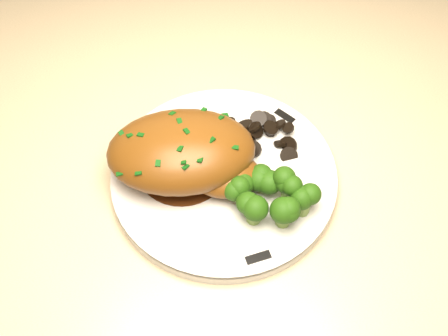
{
  "coord_description": "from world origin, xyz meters",
  "views": [
    {
      "loc": [
        -0.1,
        1.25,
        1.49
      ],
      "look_at": [
        -0.09,
        1.61,
        0.96
      ],
      "focal_mm": 45.0,
      "sensor_mm": 36.0,
      "label": 1
    }
  ],
  "objects_px": {
    "plate": "(224,177)",
    "chicken_breast": "(186,154)",
    "counter": "(416,286)",
    "broccoli_florets": "(273,195)"
  },
  "relations": [
    {
      "from": "plate",
      "to": "counter",
      "type": "bearing_deg",
      "value": 8.57
    },
    {
      "from": "counter",
      "to": "chicken_breast",
      "type": "relative_size",
      "value": 12.27
    },
    {
      "from": "counter",
      "to": "broccoli_florets",
      "type": "relative_size",
      "value": 23.48
    },
    {
      "from": "plate",
      "to": "chicken_breast",
      "type": "relative_size",
      "value": 1.49
    },
    {
      "from": "plate",
      "to": "broccoli_florets",
      "type": "height_order",
      "value": "broccoli_florets"
    },
    {
      "from": "broccoli_florets",
      "to": "counter",
      "type": "bearing_deg",
      "value": 17.6
    },
    {
      "from": "counter",
      "to": "chicken_breast",
      "type": "bearing_deg",
      "value": -172.95
    },
    {
      "from": "counter",
      "to": "plate",
      "type": "xyz_separation_m",
      "value": [
        -0.37,
        -0.06,
        0.47
      ]
    },
    {
      "from": "plate",
      "to": "chicken_breast",
      "type": "xyz_separation_m",
      "value": [
        -0.04,
        0.0,
        0.04
      ]
    },
    {
      "from": "chicken_breast",
      "to": "counter",
      "type": "bearing_deg",
      "value": 4.17
    }
  ]
}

